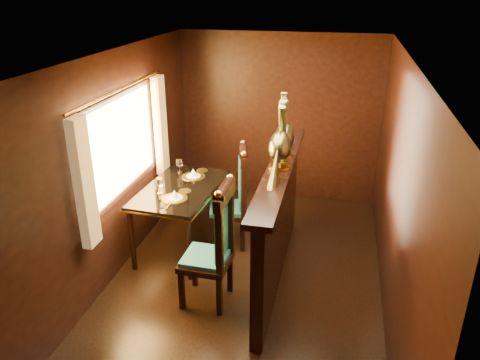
{
  "coord_description": "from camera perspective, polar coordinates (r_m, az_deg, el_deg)",
  "views": [
    {
      "loc": [
        0.91,
        -4.28,
        3.17
      ],
      "look_at": [
        -0.13,
        0.36,
        1.13
      ],
      "focal_mm": 35.0,
      "sensor_mm": 36.0,
      "label": 1
    }
  ],
  "objects": [
    {
      "name": "ground",
      "position": [
        5.41,
        0.48,
        -12.65
      ],
      "size": [
        5.0,
        5.0,
        0.0
      ],
      "primitive_type": "plane",
      "color": "black",
      "rests_on": "ground"
    },
    {
      "name": "peacock_right",
      "position": [
        5.1,
        5.5,
        6.6
      ],
      "size": [
        0.22,
        0.6,
        0.71
      ],
      "primitive_type": null,
      "color": "#194B36",
      "rests_on": "partition"
    },
    {
      "name": "partition",
      "position": [
        5.23,
        4.65,
        -4.83
      ],
      "size": [
        0.26,
        2.7,
        1.36
      ],
      "color": "black",
      "rests_on": "ground"
    },
    {
      "name": "peacock_left",
      "position": [
        4.74,
        4.93,
        5.66
      ],
      "size": [
        0.24,
        0.64,
        0.77
      ],
      "primitive_type": null,
      "color": "#194B36",
      "rests_on": "partition"
    },
    {
      "name": "dining_table",
      "position": [
        5.79,
        -7.27,
        -1.56
      ],
      "size": [
        0.95,
        1.46,
        1.03
      ],
      "rotation": [
        0.0,
        0.0,
        -0.07
      ],
      "color": "black",
      "rests_on": "ground"
    },
    {
      "name": "chair_left",
      "position": [
        4.78,
        -2.77,
        -7.54
      ],
      "size": [
        0.51,
        0.56,
        1.4
      ],
      "rotation": [
        0.0,
        0.0,
        -0.03
      ],
      "color": "black",
      "rests_on": "ground"
    },
    {
      "name": "chair_right",
      "position": [
        5.84,
        -0.41,
        -1.74
      ],
      "size": [
        0.59,
        0.61,
        1.35
      ],
      "rotation": [
        0.0,
        0.0,
        0.24
      ],
      "color": "black",
      "rests_on": "ground"
    },
    {
      "name": "room_shell",
      "position": [
        4.69,
        -0.43,
        3.46
      ],
      "size": [
        3.04,
        5.04,
        2.52
      ],
      "color": "black",
      "rests_on": "ground"
    }
  ]
}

